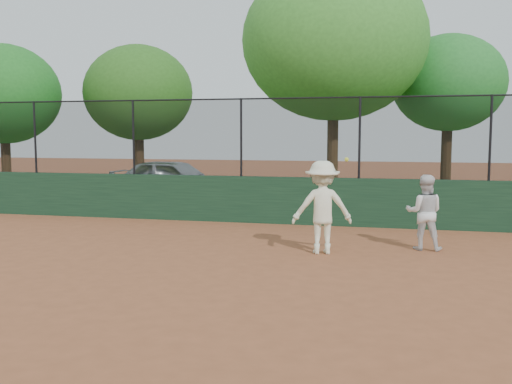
% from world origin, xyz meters
% --- Properties ---
extents(ground, '(80.00, 80.00, 0.00)m').
position_xyz_m(ground, '(0.00, 0.00, 0.00)').
color(ground, brown).
rests_on(ground, ground).
extents(back_wall, '(26.00, 0.20, 1.20)m').
position_xyz_m(back_wall, '(0.00, 6.00, 0.60)').
color(back_wall, '#1B3B23').
rests_on(back_wall, ground).
extents(grass_strip, '(36.00, 12.00, 0.01)m').
position_xyz_m(grass_strip, '(0.00, 12.00, 0.00)').
color(grass_strip, '#335019').
rests_on(grass_strip, ground).
extents(parked_car, '(4.40, 1.94, 1.47)m').
position_xyz_m(parked_car, '(-3.81, 9.64, 0.74)').
color(parked_car, '#AEB4B8').
rests_on(parked_car, ground).
extents(player_second, '(0.75, 0.60, 1.49)m').
position_xyz_m(player_second, '(3.93, 3.43, 0.75)').
color(player_second, silver).
rests_on(player_second, ground).
extents(player_main, '(1.28, 0.93, 1.86)m').
position_xyz_m(player_main, '(2.00, 2.62, 0.89)').
color(player_main, '#EAEBC7').
rests_on(player_main, ground).
extents(fence_assembly, '(26.00, 0.06, 2.00)m').
position_xyz_m(fence_assembly, '(-0.03, 6.00, 2.24)').
color(fence_assembly, black).
rests_on(fence_assembly, back_wall).
extents(tree_0, '(4.26, 3.87, 5.60)m').
position_xyz_m(tree_0, '(-10.80, 10.40, 3.75)').
color(tree_0, '#442B18').
rests_on(tree_0, ground).
extents(tree_1, '(4.11, 3.73, 5.59)m').
position_xyz_m(tree_1, '(-6.02, 11.74, 3.81)').
color(tree_1, '#422B17').
rests_on(tree_1, ground).
extents(tree_2, '(5.87, 5.34, 7.77)m').
position_xyz_m(tree_2, '(1.41, 10.29, 5.23)').
color(tree_2, '#483019').
rests_on(tree_2, ground).
extents(tree_3, '(3.76, 3.42, 5.62)m').
position_xyz_m(tree_3, '(5.08, 12.22, 3.98)').
color(tree_3, '#382412').
rests_on(tree_3, ground).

